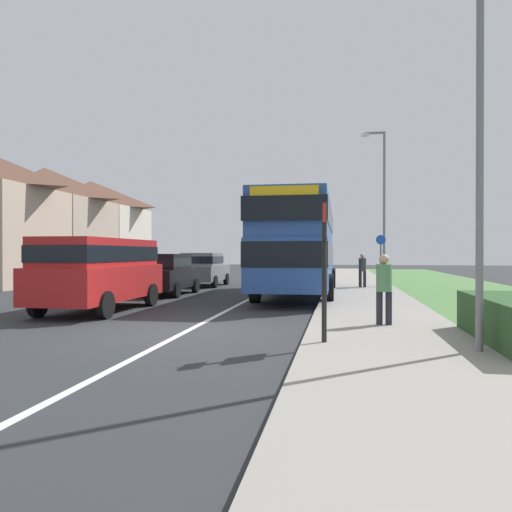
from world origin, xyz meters
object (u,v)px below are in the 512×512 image
object	(u,v)px
parked_car_black	(165,272)
pedestrian_at_stop	(384,286)
parked_car_grey	(203,268)
pedestrian_walking_away	(362,269)
bus_stop_sign	(324,262)
double_decker_bus	(299,242)
street_lamp_mid	(382,198)
street_lamp_near	(473,107)
parked_van_red	(100,268)
cycle_route_sign	(381,259)

from	to	relation	value
parked_car_black	pedestrian_at_stop	world-z (taller)	pedestrian_at_stop
parked_car_grey	pedestrian_walking_away	world-z (taller)	parked_car_grey
pedestrian_walking_away	bus_stop_sign	distance (m)	14.43
double_decker_bus	street_lamp_mid	size ratio (longest dim) A/B	1.44
pedestrian_at_stop	pedestrian_walking_away	world-z (taller)	same
street_lamp_near	street_lamp_mid	size ratio (longest dim) A/B	0.93
bus_stop_sign	pedestrian_at_stop	bearing A→B (deg)	62.17
double_decker_bus	street_lamp_near	size ratio (longest dim) A/B	1.54
double_decker_bus	pedestrian_walking_away	world-z (taller)	double_decker_bus
pedestrian_walking_away	street_lamp_near	size ratio (longest dim) A/B	0.24
parked_car_grey	street_lamp_mid	distance (m)	9.51
double_decker_bus	parked_van_red	size ratio (longest dim) A/B	2.15
double_decker_bus	parked_car_black	distance (m)	5.52
street_lamp_mid	parked_car_black	bearing A→B (deg)	-148.16
pedestrian_at_stop	street_lamp_mid	world-z (taller)	street_lamp_mid
parked_car_black	cycle_route_sign	distance (m)	9.86
parked_car_black	pedestrian_walking_away	size ratio (longest dim) A/B	2.43
cycle_route_sign	street_lamp_near	xyz separation A→B (m)	(0.25, -14.95, 2.63)
parked_car_black	bus_stop_sign	xyz separation A→B (m)	(6.67, -10.15, 0.63)
double_decker_bus	parked_car_black	bearing A→B (deg)	-173.75
pedestrian_walking_away	bus_stop_sign	size ratio (longest dim) A/B	0.64
pedestrian_walking_away	street_lamp_mid	size ratio (longest dim) A/B	0.22
double_decker_bus	bus_stop_sign	distance (m)	10.83
parked_car_black	bus_stop_sign	world-z (taller)	bus_stop_sign
pedestrian_walking_away	parked_car_grey	bearing A→B (deg)	171.29
cycle_route_sign	street_lamp_near	bearing A→B (deg)	-89.04
pedestrian_at_stop	street_lamp_near	distance (m)	4.27
parked_van_red	parked_car_grey	world-z (taller)	parked_van_red
parked_van_red	parked_car_black	xyz separation A→B (m)	(-0.05, 5.57, -0.35)
bus_stop_sign	double_decker_bus	bearing A→B (deg)	97.04
parked_van_red	bus_stop_sign	bearing A→B (deg)	-34.68
double_decker_bus	pedestrian_at_stop	xyz separation A→B (m)	(2.56, -8.40, -1.17)
cycle_route_sign	double_decker_bus	bearing A→B (deg)	-132.10
parked_car_black	pedestrian_at_stop	size ratio (longest dim) A/B	2.43
pedestrian_walking_away	cycle_route_sign	distance (m)	0.97
street_lamp_near	parked_car_grey	bearing A→B (deg)	119.39
parked_van_red	parked_car_grey	xyz separation A→B (m)	(0.02, 10.99, -0.33)
parked_car_black	pedestrian_at_stop	xyz separation A→B (m)	(7.90, -7.81, 0.07)
pedestrian_at_stop	bus_stop_sign	xyz separation A→B (m)	(-1.23, -2.33, 0.56)
parked_van_red	street_lamp_near	world-z (taller)	street_lamp_near
parked_van_red	street_lamp_near	xyz separation A→B (m)	(9.00, -4.97, 2.80)
bus_stop_sign	street_lamp_near	distance (m)	3.49
pedestrian_walking_away	pedestrian_at_stop	bearing A→B (deg)	-90.32
double_decker_bus	parked_car_grey	xyz separation A→B (m)	(-5.28, 4.84, -1.22)
cycle_route_sign	street_lamp_mid	xyz separation A→B (m)	(0.14, 1.14, 2.89)
pedestrian_at_stop	street_lamp_near	world-z (taller)	street_lamp_near
parked_van_red	pedestrian_at_stop	bearing A→B (deg)	-15.96
double_decker_bus	pedestrian_at_stop	bearing A→B (deg)	-73.07
parked_van_red	parked_car_black	world-z (taller)	parked_van_red
parked_van_red	pedestrian_walking_away	distance (m)	12.59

